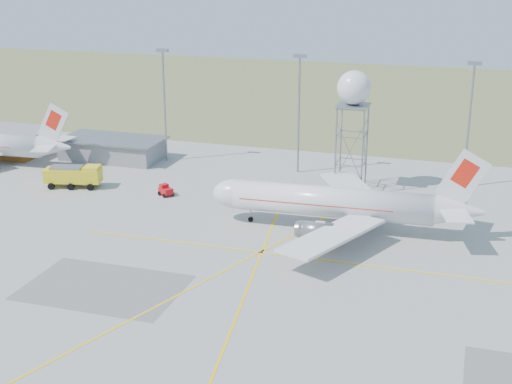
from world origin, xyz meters
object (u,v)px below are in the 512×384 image
(airliner_main, at_px, (337,203))
(baggage_tug, at_px, (166,191))
(fire_truck, at_px, (75,177))
(radar_tower, at_px, (352,124))

(airliner_main, distance_m, baggage_tug, 29.53)
(airliner_main, xyz_separation_m, baggage_tug, (-28.62, 6.55, -3.22))
(airliner_main, bearing_deg, fire_truck, -10.28)
(radar_tower, distance_m, baggage_tug, 31.36)
(airliner_main, distance_m, fire_truck, 45.03)
(baggage_tug, bearing_deg, fire_truck, -143.51)
(airliner_main, relative_size, baggage_tug, 13.44)
(radar_tower, bearing_deg, baggage_tug, -156.64)
(radar_tower, relative_size, fire_truck, 2.02)
(airliner_main, height_order, baggage_tug, airliner_main)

